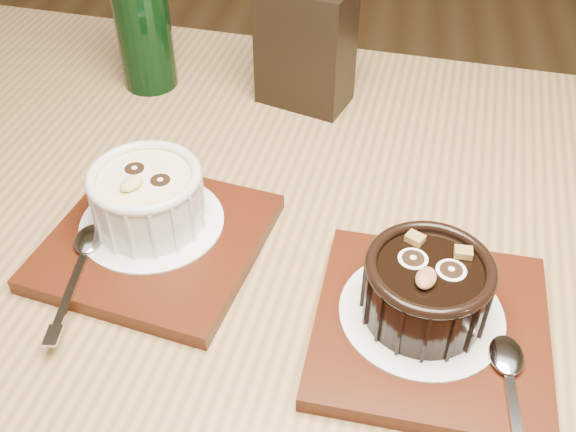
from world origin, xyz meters
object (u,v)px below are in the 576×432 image
green_bottle (141,12)px  ramekin_dark (427,286)px  table (312,332)px  tray_left (156,242)px  condiment_stand (305,46)px  tray_right (430,328)px  ramekin_white (147,195)px

green_bottle → ramekin_dark: bearing=-45.3°
table → ramekin_dark: (0.09, -0.05, 0.14)m
ramekin_dark → tray_left: bearing=-177.8°
table → condiment_stand: 0.32m
condiment_stand → tray_right: bearing=-66.1°
ramekin_white → tray_right: ramekin_white is taller
table → tray_left: (-0.14, 0.00, 0.10)m
ramekin_dark → ramekin_white: bearing=179.0°
table → green_bottle: 0.41m
table → ramekin_dark: 0.17m
table → ramekin_white: 0.21m
tray_left → tray_right: 0.25m
ramekin_dark → condiment_stand: 0.35m
table → condiment_stand: condiment_stand is taller
tray_right → ramekin_dark: (-0.01, 0.01, 0.04)m
ramekin_white → tray_left: bearing=-40.6°
tray_right → condiment_stand: size_ratio=1.29×
table → tray_right: bearing=-31.0°
tray_right → green_bottle: bearing=134.8°
tray_left → green_bottle: green_bottle is taller
tray_right → ramekin_dark: 0.04m
ramekin_white → condiment_stand: bearing=91.3°
table → ramekin_white: bearing=173.2°
ramekin_dark → condiment_stand: condiment_stand is taller
condiment_stand → green_bottle: green_bottle is taller
table → green_bottle: green_bottle is taller
tray_left → ramekin_dark: bearing=-12.9°
table → tray_right: 0.15m
tray_right → ramekin_white: bearing=162.8°
table → tray_right: size_ratio=7.07×
ramekin_dark → condiment_stand: (-0.14, 0.32, 0.02)m
condiment_stand → table: bearing=-80.3°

